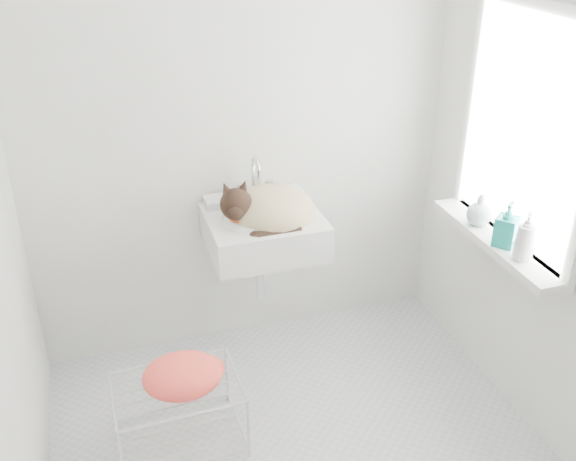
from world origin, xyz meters
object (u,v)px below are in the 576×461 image
object	(u,v)px
bottle_b	(503,245)
bottle_c	(477,224)
cat	(267,209)
wire_rack	(179,416)
sink	(264,216)
bottle_a	(521,259)

from	to	relation	value
bottle_b	bottle_c	bearing A→B (deg)	90.00
cat	bottle_c	bearing A→B (deg)	-7.76
wire_rack	sink	bearing A→B (deg)	42.04
cat	sink	bearing A→B (deg)	138.51
cat	bottle_c	world-z (taller)	cat
wire_rack	bottle_b	xyz separation A→B (m)	(1.51, -0.11, 0.70)
bottle_b	cat	bearing A→B (deg)	147.69
bottle_b	bottle_c	distance (m)	0.21
bottle_c	wire_rack	bearing A→B (deg)	-176.16
bottle_b	wire_rack	bearing A→B (deg)	175.73
wire_rack	bottle_c	distance (m)	1.67
sink	cat	world-z (taller)	cat
sink	bottle_b	size ratio (longest dim) A/B	2.72
wire_rack	bottle_b	world-z (taller)	bottle_b
sink	bottle_c	xyz separation A→B (m)	(0.96, -0.40, 0.00)
wire_rack	bottle_b	bearing A→B (deg)	-4.27
cat	bottle_c	size ratio (longest dim) A/B	3.26
bottle_a	bottle_b	size ratio (longest dim) A/B	0.92
wire_rack	bottle_a	xyz separation A→B (m)	(1.51, -0.25, 0.70)
cat	bottle_b	size ratio (longest dim) A/B	2.46
bottle_b	bottle_c	size ratio (longest dim) A/B	1.32
sink	bottle_c	size ratio (longest dim) A/B	3.61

